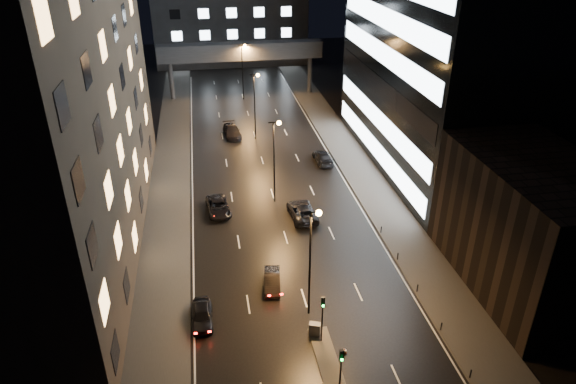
{
  "coord_description": "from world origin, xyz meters",
  "views": [
    {
      "loc": [
        -7.46,
        -25.15,
        29.87
      ],
      "look_at": [
        0.71,
        22.68,
        4.0
      ],
      "focal_mm": 32.0,
      "sensor_mm": 36.0,
      "label": 1
    }
  ],
  "objects_px": {
    "car_toward_b": "(323,157)",
    "utility_cabinet": "(315,329)",
    "car_toward_a": "(302,211)",
    "car_away_b": "(272,281)",
    "car_away_c": "(218,206)",
    "car_away_a": "(202,315)",
    "car_away_d": "(232,131)"
  },
  "relations": [
    {
      "from": "car_away_a",
      "to": "car_away_d",
      "type": "distance_m",
      "value": 41.74
    },
    {
      "from": "car_away_c",
      "to": "car_away_d",
      "type": "distance_m",
      "value": 23.5
    },
    {
      "from": "car_away_c",
      "to": "car_toward_a",
      "type": "distance_m",
      "value": 9.65
    },
    {
      "from": "car_toward_b",
      "to": "car_away_a",
      "type": "bearing_deg",
      "value": 59.51
    },
    {
      "from": "car_away_d",
      "to": "car_away_c",
      "type": "bearing_deg",
      "value": -104.17
    },
    {
      "from": "car_toward_b",
      "to": "car_away_b",
      "type": "bearing_deg",
      "value": 67.17
    },
    {
      "from": "car_toward_a",
      "to": "car_toward_b",
      "type": "distance_m",
      "value": 15.24
    },
    {
      "from": "car_away_c",
      "to": "car_toward_b",
      "type": "height_order",
      "value": "car_toward_b"
    },
    {
      "from": "car_toward_a",
      "to": "utility_cabinet",
      "type": "bearing_deg",
      "value": 78.45
    },
    {
      "from": "car_away_b",
      "to": "car_toward_a",
      "type": "relative_size",
      "value": 0.71
    },
    {
      "from": "car_away_b",
      "to": "utility_cabinet",
      "type": "distance_m",
      "value": 7.27
    },
    {
      "from": "car_away_c",
      "to": "car_away_d",
      "type": "xyz_separation_m",
      "value": [
        3.26,
        23.28,
        0.07
      ]
    },
    {
      "from": "car_away_c",
      "to": "car_toward_b",
      "type": "distance_m",
      "value": 18.8
    },
    {
      "from": "car_away_d",
      "to": "car_toward_b",
      "type": "height_order",
      "value": "car_away_d"
    },
    {
      "from": "car_away_c",
      "to": "car_toward_a",
      "type": "height_order",
      "value": "car_toward_a"
    },
    {
      "from": "car_away_c",
      "to": "car_toward_b",
      "type": "relative_size",
      "value": 1.01
    },
    {
      "from": "car_away_c",
      "to": "car_toward_a",
      "type": "xyz_separation_m",
      "value": [
        9.25,
        -2.75,
        0.06
      ]
    },
    {
      "from": "car_toward_a",
      "to": "car_away_c",
      "type": "bearing_deg",
      "value": -20.11
    },
    {
      "from": "car_away_b",
      "to": "car_away_c",
      "type": "bearing_deg",
      "value": 113.54
    },
    {
      "from": "car_away_b",
      "to": "car_toward_b",
      "type": "relative_size",
      "value": 0.77
    },
    {
      "from": "car_toward_a",
      "to": "utility_cabinet",
      "type": "distance_m",
      "value": 18.78
    },
    {
      "from": "car_away_d",
      "to": "car_toward_b",
      "type": "relative_size",
      "value": 1.06
    },
    {
      "from": "car_away_d",
      "to": "car_toward_a",
      "type": "bearing_deg",
      "value": -83.22
    },
    {
      "from": "car_toward_b",
      "to": "utility_cabinet",
      "type": "xyz_separation_m",
      "value": [
        -8.31,
        -32.72,
        -0.04
      ]
    },
    {
      "from": "utility_cabinet",
      "to": "car_away_a",
      "type": "bearing_deg",
      "value": 179.84
    },
    {
      "from": "car_away_a",
      "to": "car_away_d",
      "type": "xyz_separation_m",
      "value": [
        5.52,
        41.38,
        0.1
      ]
    },
    {
      "from": "car_toward_a",
      "to": "utility_cabinet",
      "type": "xyz_separation_m",
      "value": [
        -2.61,
        -18.6,
        -0.07
      ]
    },
    {
      "from": "car_away_d",
      "to": "car_away_b",
      "type": "bearing_deg",
      "value": -94.81
    },
    {
      "from": "car_away_a",
      "to": "car_away_d",
      "type": "relative_size",
      "value": 0.75
    },
    {
      "from": "car_away_a",
      "to": "car_away_b",
      "type": "distance_m",
      "value": 7.36
    },
    {
      "from": "car_away_a",
      "to": "car_away_b",
      "type": "bearing_deg",
      "value": 28.99
    },
    {
      "from": "car_away_b",
      "to": "car_toward_b",
      "type": "bearing_deg",
      "value": 74.87
    }
  ]
}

